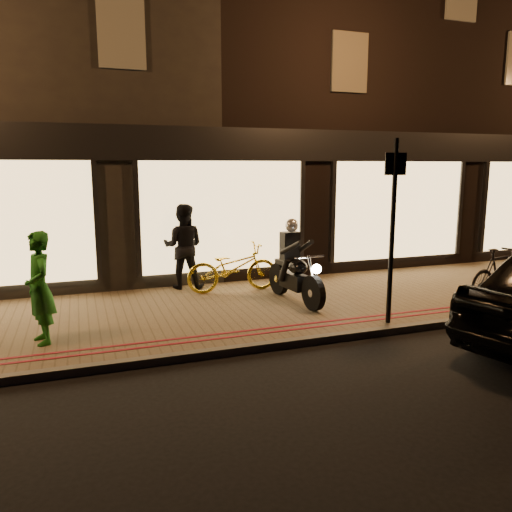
{
  "coord_description": "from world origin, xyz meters",
  "views": [
    {
      "loc": [
        -2.99,
        -6.5,
        2.68
      ],
      "look_at": [
        -0.03,
        1.77,
        1.1
      ],
      "focal_mm": 35.0,
      "sensor_mm": 36.0,
      "label": 1
    }
  ],
  "objects_px": {
    "motorcycle": "(294,270)",
    "bicycle_gold": "(233,268)",
    "sign_post": "(393,222)",
    "person_green": "(40,288)"
  },
  "relations": [
    {
      "from": "motorcycle",
      "to": "bicycle_gold",
      "type": "xyz_separation_m",
      "value": [
        -0.89,
        1.12,
        -0.11
      ]
    },
    {
      "from": "sign_post",
      "to": "motorcycle",
      "type": "bearing_deg",
      "value": 118.07
    },
    {
      "from": "motorcycle",
      "to": "person_green",
      "type": "height_order",
      "value": "person_green"
    },
    {
      "from": "motorcycle",
      "to": "sign_post",
      "type": "distance_m",
      "value": 2.25
    },
    {
      "from": "sign_post",
      "to": "bicycle_gold",
      "type": "relative_size",
      "value": 1.57
    },
    {
      "from": "motorcycle",
      "to": "bicycle_gold",
      "type": "bearing_deg",
      "value": 121.96
    },
    {
      "from": "motorcycle",
      "to": "sign_post",
      "type": "relative_size",
      "value": 0.65
    },
    {
      "from": "motorcycle",
      "to": "bicycle_gold",
      "type": "height_order",
      "value": "motorcycle"
    },
    {
      "from": "person_green",
      "to": "sign_post",
      "type": "bearing_deg",
      "value": 63.38
    },
    {
      "from": "motorcycle",
      "to": "bicycle_gold",
      "type": "distance_m",
      "value": 1.44
    }
  ]
}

